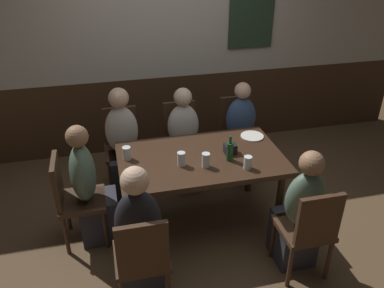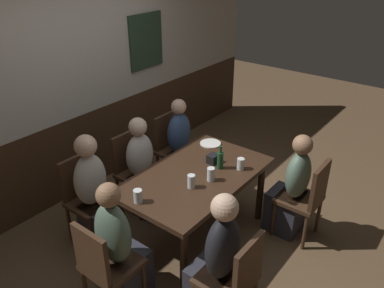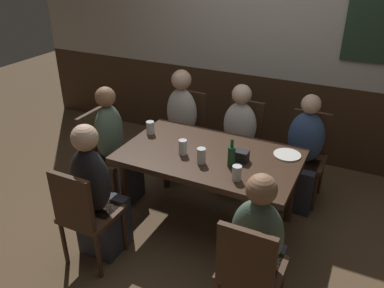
{
  "view_description": "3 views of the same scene",
  "coord_description": "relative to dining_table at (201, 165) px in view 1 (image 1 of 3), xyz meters",
  "views": [
    {
      "loc": [
        -0.79,
        -2.95,
        2.57
      ],
      "look_at": [
        -0.07,
        0.03,
        0.86
      ],
      "focal_mm": 36.61,
      "sensor_mm": 36.0,
      "label": 1
    },
    {
      "loc": [
        -2.52,
        -1.91,
        2.71
      ],
      "look_at": [
        -0.03,
        0.02,
        1.07
      ],
      "focal_mm": 36.48,
      "sensor_mm": 36.0,
      "label": 2
    },
    {
      "loc": [
        1.13,
        -2.66,
        2.32
      ],
      "look_at": [
        -0.13,
        -0.07,
        0.83
      ],
      "focal_mm": 36.46,
      "sensor_mm": 36.0,
      "label": 3
    }
  ],
  "objects": [
    {
      "name": "wall_back",
      "position": [
        0.01,
        1.65,
        0.65
      ],
      "size": [
        6.4,
        0.13,
        2.6
      ],
      "color": "#3D2819",
      "rests_on": "ground_plane"
    },
    {
      "name": "person_right_near",
      "position": [
        0.66,
        -0.7,
        -0.18
      ],
      "size": [
        0.34,
        0.37,
        1.12
      ],
      "color": "#2D2D38",
      "rests_on": "ground_plane"
    },
    {
      "name": "person_left_far",
      "position": [
        -0.66,
        0.71,
        -0.15
      ],
      "size": [
        0.34,
        0.37,
        1.18
      ],
      "color": "#2D2D38",
      "rests_on": "ground_plane"
    },
    {
      "name": "condiment_caddy",
      "position": [
        0.28,
        0.0,
        0.13
      ],
      "size": [
        0.11,
        0.09,
        0.09
      ],
      "primitive_type": "cube",
      "color": "black",
      "rests_on": "dining_table"
    },
    {
      "name": "chair_left_far",
      "position": [
        -0.66,
        0.87,
        -0.16
      ],
      "size": [
        0.4,
        0.4,
        0.88
      ],
      "color": "#422B1C",
      "rests_on": "ground_plane"
    },
    {
      "name": "person_mid_far",
      "position": [
        -0.0,
        0.7,
        -0.18
      ],
      "size": [
        0.34,
        0.37,
        1.12
      ],
      "color": "#2D2D38",
      "rests_on": "ground_plane"
    },
    {
      "name": "pint_glass_stout",
      "position": [
        -0.0,
        -0.17,
        0.14
      ],
      "size": [
        0.07,
        0.07,
        0.13
      ],
      "color": "silver",
      "rests_on": "dining_table"
    },
    {
      "name": "pint_glass_amber",
      "position": [
        0.34,
        -0.28,
        0.14
      ],
      "size": [
        0.07,
        0.07,
        0.12
      ],
      "color": "silver",
      "rests_on": "dining_table"
    },
    {
      "name": "beer_bottle_green",
      "position": [
        0.23,
        -0.12,
        0.18
      ],
      "size": [
        0.06,
        0.06,
        0.24
      ],
      "color": "#194723",
      "rests_on": "dining_table"
    },
    {
      "name": "chair_left_near",
      "position": [
        -0.66,
        -0.87,
        -0.16
      ],
      "size": [
        0.4,
        0.4,
        0.88
      ],
      "color": "#422B1C",
      "rests_on": "ground_plane"
    },
    {
      "name": "chair_head_west",
      "position": [
        -1.16,
        0.0,
        -0.16
      ],
      "size": [
        0.4,
        0.4,
        0.88
      ],
      "color": "#422B1C",
      "rests_on": "ground_plane"
    },
    {
      "name": "beer_glass_tall",
      "position": [
        -0.2,
        -0.1,
        0.14
      ],
      "size": [
        0.07,
        0.07,
        0.13
      ],
      "color": "silver",
      "rests_on": "dining_table"
    },
    {
      "name": "person_right_far",
      "position": [
        0.66,
        0.7,
        -0.18
      ],
      "size": [
        0.34,
        0.37,
        1.12
      ],
      "color": "#2D2D38",
      "rests_on": "ground_plane"
    },
    {
      "name": "dining_table",
      "position": [
        0.0,
        0.0,
        0.0
      ],
      "size": [
        1.49,
        0.9,
        0.74
      ],
      "color": "#382316",
      "rests_on": "ground_plane"
    },
    {
      "name": "person_head_west",
      "position": [
        -1.0,
        0.0,
        -0.16
      ],
      "size": [
        0.37,
        0.34,
        1.17
      ],
      "color": "#2D2D38",
      "rests_on": "ground_plane"
    },
    {
      "name": "chair_right_far",
      "position": [
        0.66,
        0.87,
        -0.16
      ],
      "size": [
        0.4,
        0.4,
        0.88
      ],
      "color": "#422B1C",
      "rests_on": "ground_plane"
    },
    {
      "name": "chair_right_near",
      "position": [
        0.66,
        -0.87,
        -0.16
      ],
      "size": [
        0.4,
        0.4,
        0.88
      ],
      "color": "#422B1C",
      "rests_on": "ground_plane"
    },
    {
      "name": "ground_plane",
      "position": [
        0.0,
        0.0,
        -0.65
      ],
      "size": [
        12.0,
        12.0,
        0.0
      ],
      "primitive_type": "plane",
      "color": "brown"
    },
    {
      "name": "chair_mid_far",
      "position": [
        0.0,
        0.87,
        -0.16
      ],
      "size": [
        0.4,
        0.4,
        0.88
      ],
      "color": "#422B1C",
      "rests_on": "ground_plane"
    },
    {
      "name": "person_left_near",
      "position": [
        -0.66,
        -0.71,
        -0.15
      ],
      "size": [
        0.34,
        0.37,
        1.18
      ],
      "color": "#2D2D38",
      "rests_on": "ground_plane"
    },
    {
      "name": "tumbler_short",
      "position": [
        -0.65,
        0.12,
        0.14
      ],
      "size": [
        0.08,
        0.08,
        0.12
      ],
      "color": "silver",
      "rests_on": "dining_table"
    },
    {
      "name": "plate_white_large",
      "position": [
        0.6,
        0.25,
        0.09
      ],
      "size": [
        0.23,
        0.23,
        0.01
      ],
      "primitive_type": "cylinder",
      "color": "white",
      "rests_on": "dining_table"
    }
  ]
}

